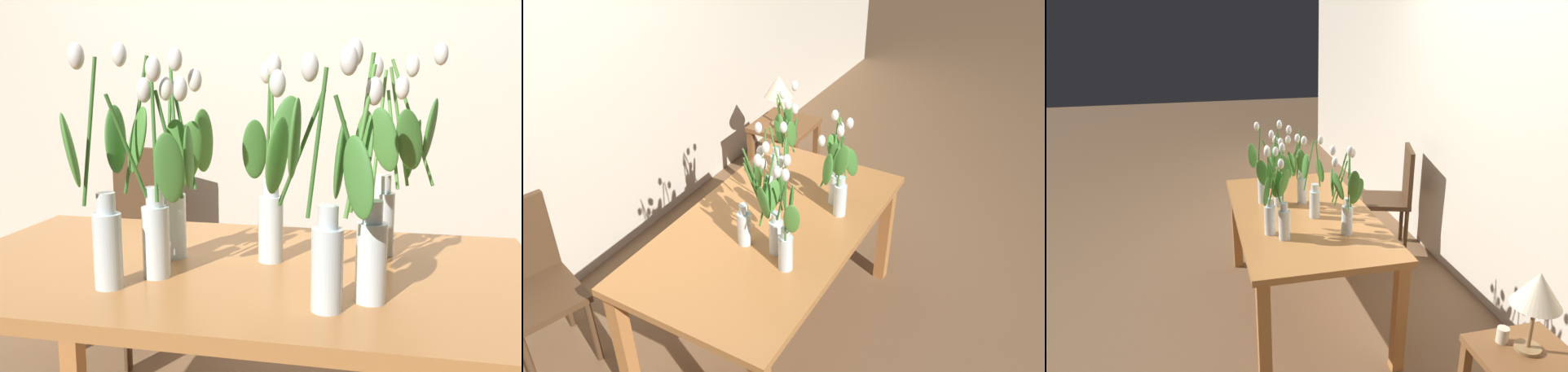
% 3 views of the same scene
% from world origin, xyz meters
% --- Properties ---
extents(ground_plane, '(18.00, 18.00, 0.00)m').
position_xyz_m(ground_plane, '(0.00, 0.00, 0.00)').
color(ground_plane, brown).
extents(room_wall_rear, '(9.00, 0.10, 2.70)m').
position_xyz_m(room_wall_rear, '(0.00, 1.33, 1.35)').
color(room_wall_rear, beige).
rests_on(room_wall_rear, ground).
extents(dining_table, '(1.60, 0.90, 0.74)m').
position_xyz_m(dining_table, '(0.00, 0.00, 0.65)').
color(dining_table, '#B7753D').
rests_on(dining_table, ground).
extents(tulip_vase_0, '(0.16, 0.15, 0.57)m').
position_xyz_m(tulip_vase_0, '(-0.15, 0.00, 0.95)').
color(tulip_vase_0, silver).
rests_on(tulip_vase_0, dining_table).
extents(tulip_vase_1, '(0.25, 0.21, 0.54)m').
position_xyz_m(tulip_vase_1, '(0.26, -0.26, 0.95)').
color(tulip_vase_1, silver).
rests_on(tulip_vase_1, dining_table).
extents(tulip_vase_2, '(0.19, 0.23, 0.57)m').
position_xyz_m(tulip_vase_2, '(-0.25, -0.23, 0.93)').
color(tulip_vase_2, silver).
rests_on(tulip_vase_2, dining_table).
extents(tulip_vase_3, '(0.20, 0.19, 0.55)m').
position_xyz_m(tulip_vase_3, '(0.09, 0.05, 0.93)').
color(tulip_vase_3, silver).
rests_on(tulip_vase_3, dining_table).
extents(tulip_vase_4, '(0.23, 0.18, 0.58)m').
position_xyz_m(tulip_vase_4, '(-0.16, -0.14, 0.95)').
color(tulip_vase_4, silver).
rests_on(tulip_vase_4, dining_table).
extents(tulip_vase_5, '(0.21, 0.20, 0.59)m').
position_xyz_m(tulip_vase_5, '(0.41, 0.16, 0.98)').
color(tulip_vase_5, silver).
rests_on(tulip_vase_5, dining_table).
extents(tulip_vase_6, '(0.12, 0.17, 0.57)m').
position_xyz_m(tulip_vase_6, '(0.35, -0.22, 0.92)').
color(tulip_vase_6, silver).
rests_on(tulip_vase_6, dining_table).
extents(dining_chair, '(0.50, 0.50, 0.93)m').
position_xyz_m(dining_chair, '(-0.75, 0.99, 0.52)').
color(dining_chair, '#4C331E').
rests_on(dining_chair, ground).
extents(side_table, '(0.44, 0.44, 0.55)m').
position_xyz_m(side_table, '(1.41, 0.71, 0.43)').
color(side_table, brown).
rests_on(side_table, ground).
extents(table_lamp, '(0.22, 0.22, 0.40)m').
position_xyz_m(table_lamp, '(1.37, 0.73, 0.86)').
color(table_lamp, olive).
rests_on(table_lamp, side_table).
extents(pillar_candle, '(0.06, 0.06, 0.07)m').
position_xyz_m(pillar_candle, '(1.29, 0.65, 0.59)').
color(pillar_candle, beige).
rests_on(pillar_candle, side_table).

